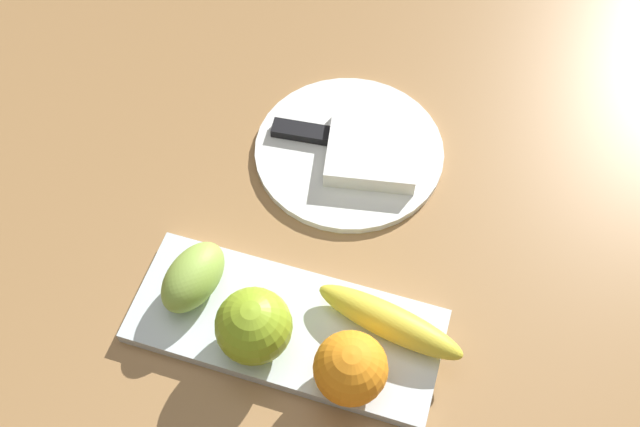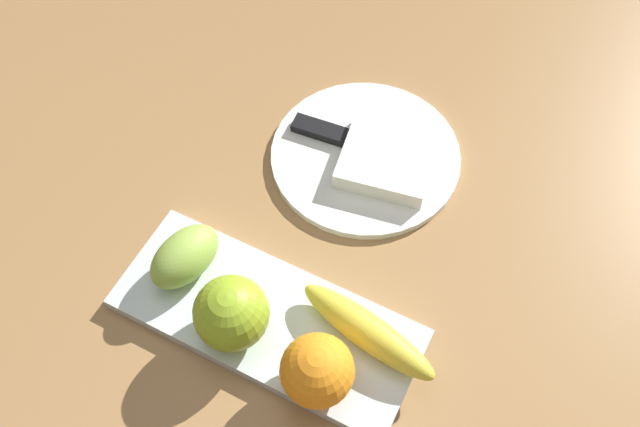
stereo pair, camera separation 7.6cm
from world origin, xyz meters
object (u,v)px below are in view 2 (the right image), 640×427
object	(u,v)px
apple	(231,313)
banana	(366,335)
fruit_tray	(267,319)
orange_near_apple	(317,370)
dinner_plate	(365,156)
grape_bunch	(185,256)
folded_napkin	(388,157)
knife	(338,136)

from	to	relation	value
apple	banana	world-z (taller)	apple
fruit_tray	orange_near_apple	bearing A→B (deg)	-26.75
fruit_tray	dinner_plate	distance (m)	0.25
apple	grape_bunch	world-z (taller)	apple
apple	dinner_plate	bearing A→B (deg)	85.25
grape_bunch	folded_napkin	size ratio (longest dim) A/B	0.78
banana	grape_bunch	xyz separation A→B (m)	(-0.21, -0.01, 0.01)
apple	grape_bunch	xyz separation A→B (m)	(-0.08, 0.04, -0.01)
orange_near_apple	dinner_plate	xyz separation A→B (m)	(-0.08, 0.29, -0.05)
fruit_tray	folded_napkin	distance (m)	0.25
grape_bunch	dinner_plate	size ratio (longest dim) A/B	0.37
banana	apple	bearing A→B (deg)	31.91
orange_near_apple	grape_bunch	size ratio (longest dim) A/B	0.84
grape_bunch	dinner_plate	xyz separation A→B (m)	(0.11, 0.24, -0.04)
fruit_tray	knife	xyz separation A→B (m)	(-0.04, 0.26, 0.01)
dinner_plate	knife	bearing A→B (deg)	172.64
orange_near_apple	knife	xyz separation A→B (m)	(-0.13, 0.30, -0.04)
apple	grape_bunch	distance (m)	0.09
banana	orange_near_apple	bearing A→B (deg)	80.08
orange_near_apple	folded_napkin	bearing A→B (deg)	100.25
banana	dinner_plate	distance (m)	0.26
fruit_tray	dinner_plate	bearing A→B (deg)	90.00
banana	knife	size ratio (longest dim) A/B	0.92
orange_near_apple	knife	size ratio (longest dim) A/B	0.42
fruit_tray	orange_near_apple	world-z (taller)	orange_near_apple
fruit_tray	orange_near_apple	distance (m)	0.10
grape_bunch	folded_napkin	bearing A→B (deg)	60.37
dinner_plate	knife	xyz separation A→B (m)	(-0.04, 0.01, 0.01)
grape_bunch	banana	bearing A→B (deg)	2.88
banana	orange_near_apple	xyz separation A→B (m)	(-0.02, -0.06, 0.02)
orange_near_apple	folded_napkin	world-z (taller)	orange_near_apple
grape_bunch	knife	world-z (taller)	grape_bunch
apple	folded_napkin	bearing A→B (deg)	79.25
knife	orange_near_apple	bearing A→B (deg)	-72.59
apple	banana	bearing A→B (deg)	20.99
orange_near_apple	dinner_plate	distance (m)	0.31
apple	banana	size ratio (longest dim) A/B	0.48
fruit_tray	banana	size ratio (longest dim) A/B	2.03
fruit_tray	apple	xyz separation A→B (m)	(-0.02, -0.03, 0.05)
apple	banana	distance (m)	0.14
fruit_tray	grape_bunch	xyz separation A→B (m)	(-0.11, 0.01, 0.04)
apple	dinner_plate	xyz separation A→B (m)	(0.02, 0.28, -0.05)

